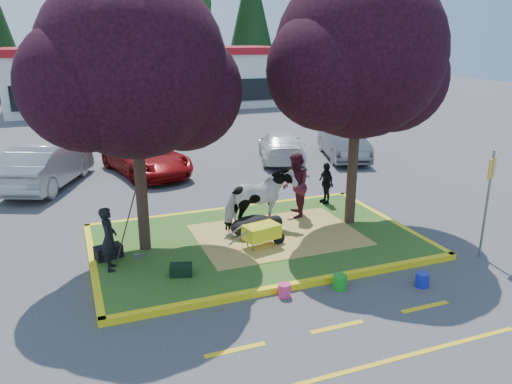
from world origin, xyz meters
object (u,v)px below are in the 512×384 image
object	(u,v)px
cow	(259,200)
handler	(109,239)
bucket_blue	(422,280)
calf	(253,226)
car_silver	(46,165)
bucket_pink	(284,290)
sign_post	(488,192)
bucket_green	(340,282)
wheelbarrow	(262,232)

from	to	relation	value
cow	handler	distance (m)	4.13
bucket_blue	calf	bearing A→B (deg)	124.47
handler	car_silver	xyz separation A→B (m)	(-1.43, 8.03, -0.09)
bucket_pink	bucket_blue	world-z (taller)	bucket_blue
cow	bucket_pink	distance (m)	3.53
handler	calf	bearing A→B (deg)	-72.82
calf	bucket_blue	size ratio (longest dim) A/B	4.07
sign_post	bucket_green	world-z (taller)	sign_post
calf	car_silver	bearing A→B (deg)	102.30
wheelbarrow	sign_post	size ratio (longest dim) A/B	0.59
handler	bucket_pink	world-z (taller)	handler
handler	car_silver	distance (m)	8.16
handler	bucket_green	world-z (taller)	handler
wheelbarrow	sign_post	world-z (taller)	sign_post
sign_post	bucket_blue	distance (m)	2.87
cow	wheelbarrow	world-z (taller)	cow
handler	bucket_blue	world-z (taller)	handler
wheelbarrow	car_silver	bearing A→B (deg)	109.67
handler	bucket_pink	size ratio (longest dim) A/B	5.19
sign_post	cow	bearing A→B (deg)	120.54
wheelbarrow	bucket_blue	xyz separation A→B (m)	(2.59, -2.87, -0.40)
cow	bucket_pink	world-z (taller)	cow
bucket_pink	bucket_blue	bearing A→B (deg)	-12.59
wheelbarrow	bucket_pink	world-z (taller)	wheelbarrow
handler	bucket_green	size ratio (longest dim) A/B	4.62
bucket_pink	bucket_blue	distance (m)	3.03
bucket_blue	handler	bearing A→B (deg)	154.59
wheelbarrow	bucket_green	size ratio (longest dim) A/B	4.93
calf	car_silver	world-z (taller)	car_silver
bucket_green	car_silver	world-z (taller)	car_silver
sign_post	bucket_blue	xyz separation A→B (m)	(-2.33, -0.76, -1.50)
bucket_green	bucket_pink	size ratio (longest dim) A/B	1.12
handler	bucket_green	bearing A→B (deg)	-111.96
bucket_blue	car_silver	world-z (taller)	car_silver
calf	bucket_pink	distance (m)	3.05
calf	bucket_blue	distance (m)	4.45
bucket_pink	handler	bearing A→B (deg)	144.85
cow	sign_post	size ratio (longest dim) A/B	0.74
calf	handler	distance (m)	3.79
calf	bucket_green	xyz separation A→B (m)	(0.80, -3.12, -0.26)
wheelbarrow	bucket_pink	xyz separation A→B (m)	(-0.37, -2.21, -0.41)
handler	car_silver	bearing A→B (deg)	16.33
sign_post	bucket_blue	world-z (taller)	sign_post
cow	calf	bearing A→B (deg)	125.45
car_silver	bucket_pink	bearing A→B (deg)	137.62
cow	bucket_green	xyz separation A→B (m)	(0.50, -3.47, -0.82)
sign_post	handler	bearing A→B (deg)	141.72
wheelbarrow	bucket_green	world-z (taller)	wheelbarrow
calf	car_silver	distance (m)	8.94
sign_post	car_silver	xyz separation A→B (m)	(-9.97, 10.22, -0.86)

